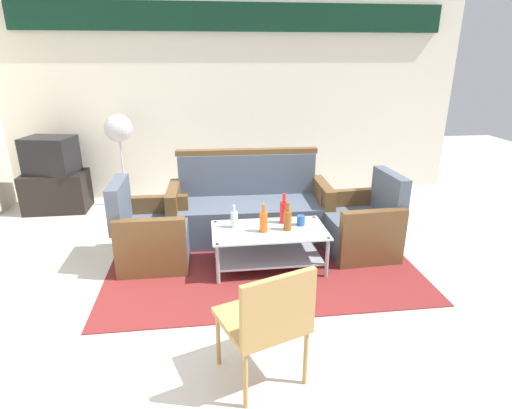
{
  "coord_description": "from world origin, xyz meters",
  "views": [
    {
      "loc": [
        -0.47,
        -3.0,
        1.99
      ],
      "look_at": [
        -0.01,
        0.65,
        0.65
      ],
      "focal_mm": 28.82,
      "sensor_mm": 36.0,
      "label": 1
    }
  ],
  "objects_px": {
    "bottle_orange": "(264,221)",
    "pedestal_fan": "(119,134)",
    "coffee_table": "(269,243)",
    "wicker_chair": "(268,317)",
    "armchair_left": "(151,235)",
    "armchair_right": "(362,226)",
    "bottle_brown": "(288,220)",
    "television": "(51,155)",
    "couch": "(249,210)",
    "bottle_red": "(284,212)",
    "tv_stand": "(57,192)",
    "cup": "(301,220)",
    "bottle_clear": "(234,219)"
  },
  "relations": [
    {
      "from": "pedestal_fan",
      "to": "wicker_chair",
      "type": "bearing_deg",
      "value": -67.55
    },
    {
      "from": "couch",
      "to": "pedestal_fan",
      "type": "distance_m",
      "value": 2.12
    },
    {
      "from": "cup",
      "to": "wicker_chair",
      "type": "height_order",
      "value": "wicker_chair"
    },
    {
      "from": "cup",
      "to": "tv_stand",
      "type": "relative_size",
      "value": 0.12
    },
    {
      "from": "bottle_red",
      "to": "bottle_orange",
      "type": "relative_size",
      "value": 1.11
    },
    {
      "from": "cup",
      "to": "tv_stand",
      "type": "height_order",
      "value": "tv_stand"
    },
    {
      "from": "tv_stand",
      "to": "cup",
      "type": "bearing_deg",
      "value": -33.0
    },
    {
      "from": "couch",
      "to": "pedestal_fan",
      "type": "xyz_separation_m",
      "value": [
        -1.6,
        1.21,
        0.7
      ]
    },
    {
      "from": "tv_stand",
      "to": "bottle_red",
      "type": "bearing_deg",
      "value": -33.27
    },
    {
      "from": "couch",
      "to": "bottle_orange",
      "type": "height_order",
      "value": "couch"
    },
    {
      "from": "coffee_table",
      "to": "bottle_orange",
      "type": "distance_m",
      "value": 0.26
    },
    {
      "from": "bottle_orange",
      "to": "bottle_red",
      "type": "bearing_deg",
      "value": 39.89
    },
    {
      "from": "coffee_table",
      "to": "wicker_chair",
      "type": "height_order",
      "value": "wicker_chair"
    },
    {
      "from": "pedestal_fan",
      "to": "tv_stand",
      "type": "bearing_deg",
      "value": -176.78
    },
    {
      "from": "bottle_clear",
      "to": "cup",
      "type": "distance_m",
      "value": 0.66
    },
    {
      "from": "couch",
      "to": "tv_stand",
      "type": "distance_m",
      "value": 2.74
    },
    {
      "from": "armchair_right",
      "to": "bottle_brown",
      "type": "bearing_deg",
      "value": 104.45
    },
    {
      "from": "armchair_right",
      "to": "television",
      "type": "relative_size",
      "value": 1.25
    },
    {
      "from": "bottle_clear",
      "to": "cup",
      "type": "xyz_separation_m",
      "value": [
        0.66,
        -0.03,
        -0.04
      ]
    },
    {
      "from": "coffee_table",
      "to": "bottle_brown",
      "type": "bearing_deg",
      "value": -8.79
    },
    {
      "from": "wicker_chair",
      "to": "bottle_red",
      "type": "bearing_deg",
      "value": 55.92
    },
    {
      "from": "armchair_left",
      "to": "tv_stand",
      "type": "distance_m",
      "value": 2.21
    },
    {
      "from": "armchair_left",
      "to": "armchair_right",
      "type": "relative_size",
      "value": 1.0
    },
    {
      "from": "television",
      "to": "couch",
      "type": "bearing_deg",
      "value": 167.53
    },
    {
      "from": "armchair_left",
      "to": "bottle_orange",
      "type": "bearing_deg",
      "value": 74.0
    },
    {
      "from": "bottle_clear",
      "to": "television",
      "type": "distance_m",
      "value": 2.94
    },
    {
      "from": "bottle_brown",
      "to": "pedestal_fan",
      "type": "bearing_deg",
      "value": 132.57
    },
    {
      "from": "armchair_left",
      "to": "bottle_orange",
      "type": "height_order",
      "value": "armchair_left"
    },
    {
      "from": "bottle_clear",
      "to": "couch",
      "type": "bearing_deg",
      "value": 72.41
    },
    {
      "from": "bottle_red",
      "to": "tv_stand",
      "type": "height_order",
      "value": "bottle_red"
    },
    {
      "from": "armchair_right",
      "to": "tv_stand",
      "type": "relative_size",
      "value": 1.06
    },
    {
      "from": "bottle_brown",
      "to": "cup",
      "type": "xyz_separation_m",
      "value": [
        0.15,
        0.1,
        -0.05
      ]
    },
    {
      "from": "bottle_red",
      "to": "tv_stand",
      "type": "relative_size",
      "value": 0.38
    },
    {
      "from": "bottle_orange",
      "to": "pedestal_fan",
      "type": "bearing_deg",
      "value": 128.62
    },
    {
      "from": "armchair_left",
      "to": "pedestal_fan",
      "type": "xyz_separation_m",
      "value": [
        -0.55,
        1.73,
        0.73
      ]
    },
    {
      "from": "couch",
      "to": "wicker_chair",
      "type": "height_order",
      "value": "couch"
    },
    {
      "from": "armchair_right",
      "to": "bottle_brown",
      "type": "xyz_separation_m",
      "value": [
        -0.86,
        -0.27,
        0.23
      ]
    },
    {
      "from": "bottle_red",
      "to": "wicker_chair",
      "type": "distance_m",
      "value": 1.71
    },
    {
      "from": "armchair_left",
      "to": "wicker_chair",
      "type": "distance_m",
      "value": 2.02
    },
    {
      "from": "armchair_left",
      "to": "pedestal_fan",
      "type": "bearing_deg",
      "value": -162.04
    },
    {
      "from": "cup",
      "to": "wicker_chair",
      "type": "relative_size",
      "value": 0.12
    },
    {
      "from": "coffee_table",
      "to": "wicker_chair",
      "type": "relative_size",
      "value": 1.31
    },
    {
      "from": "couch",
      "to": "bottle_red",
      "type": "height_order",
      "value": "couch"
    },
    {
      "from": "coffee_table",
      "to": "television",
      "type": "relative_size",
      "value": 1.61
    },
    {
      "from": "coffee_table",
      "to": "tv_stand",
      "type": "distance_m",
      "value": 3.25
    },
    {
      "from": "coffee_table",
      "to": "armchair_right",
      "type": "bearing_deg",
      "value": 13.22
    },
    {
      "from": "coffee_table",
      "to": "bottle_clear",
      "type": "bearing_deg",
      "value": 163.48
    },
    {
      "from": "coffee_table",
      "to": "cup",
      "type": "bearing_deg",
      "value": 12.11
    },
    {
      "from": "bottle_brown",
      "to": "television",
      "type": "bearing_deg",
      "value": 144.18
    },
    {
      "from": "couch",
      "to": "bottle_clear",
      "type": "relative_size",
      "value": 7.87
    }
  ]
}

